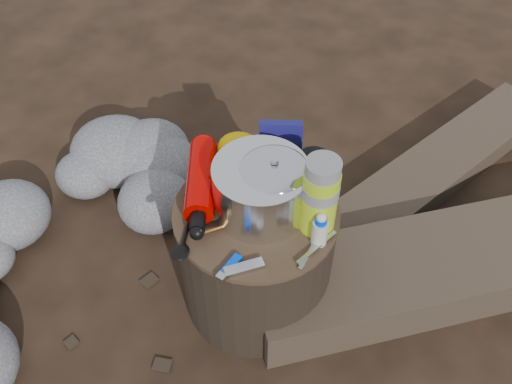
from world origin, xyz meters
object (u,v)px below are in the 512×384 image
at_px(camping_pot, 274,186).
at_px(fuel_bottle, 201,180).
at_px(stump, 256,256).
at_px(thermos, 320,196).
at_px(travel_mug, 313,175).

relative_size(camping_pot, fuel_bottle, 0.53).
bearing_deg(fuel_bottle, stump, -28.09).
bearing_deg(thermos, stump, -170.28).
xyz_separation_m(camping_pot, travel_mug, (0.07, 0.10, -0.02)).
relative_size(fuel_bottle, thermos, 1.44).
bearing_deg(camping_pot, travel_mug, 57.46).
relative_size(camping_pot, thermos, 0.76).
distance_m(camping_pot, fuel_bottle, 0.21).
distance_m(stump, thermos, 0.35).
height_order(camping_pot, travel_mug, camping_pot).
xyz_separation_m(stump, thermos, (0.16, 0.03, 0.31)).
bearing_deg(fuel_bottle, travel_mug, -0.91).
relative_size(stump, fuel_bottle, 1.35).
xyz_separation_m(camping_pot, fuel_bottle, (-0.20, -0.03, -0.05)).
relative_size(stump, travel_mug, 3.57).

